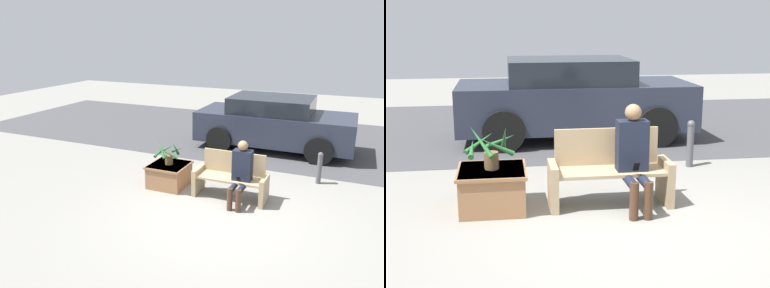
# 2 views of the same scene
# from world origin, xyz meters

# --- Properties ---
(ground_plane) EXTENTS (30.00, 30.00, 0.00)m
(ground_plane) POSITION_xyz_m (0.00, 0.00, 0.00)
(ground_plane) COLOR gray
(road_surface) EXTENTS (20.00, 6.00, 0.01)m
(road_surface) POSITION_xyz_m (0.00, 5.60, 0.00)
(road_surface) COLOR #424244
(road_surface) RESTS_ON ground_plane
(bench) EXTENTS (1.46, 0.52, 0.90)m
(bench) POSITION_xyz_m (-0.06, 0.82, 0.40)
(bench) COLOR tan
(bench) RESTS_ON ground_plane
(person_seated) EXTENTS (0.36, 0.64, 1.24)m
(person_seated) POSITION_xyz_m (0.19, 0.62, 0.66)
(person_seated) COLOR black
(person_seated) RESTS_ON ground_plane
(planter_box) EXTENTS (0.80, 0.82, 0.49)m
(planter_box) POSITION_xyz_m (-1.45, 0.83, 0.26)
(planter_box) COLOR #936642
(planter_box) RESTS_ON ground_plane
(potted_plant) EXTENTS (0.63, 0.61, 0.54)m
(potted_plant) POSITION_xyz_m (-1.46, 0.83, 0.73)
(potted_plant) COLOR brown
(potted_plant) RESTS_ON planter_box
(parked_car) EXTENTS (4.24, 1.98, 1.48)m
(parked_car) POSITION_xyz_m (0.00, 4.44, 0.75)
(parked_car) COLOR #232838
(parked_car) RESTS_ON ground_plane
(bollard_post) EXTENTS (0.12, 0.12, 0.71)m
(bollard_post) POSITION_xyz_m (1.48, 2.27, 0.38)
(bollard_post) COLOR #4C4C51
(bollard_post) RESTS_ON ground_plane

